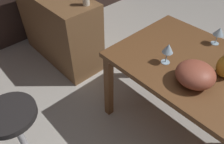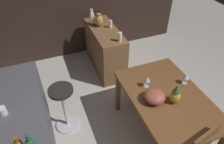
{
  "view_description": "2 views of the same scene",
  "coord_description": "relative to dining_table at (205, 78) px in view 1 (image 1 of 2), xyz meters",
  "views": [
    {
      "loc": [
        -0.24,
        1.0,
        1.75
      ],
      "look_at": [
        0.55,
        0.26,
        0.75
      ],
      "focal_mm": 34.73,
      "sensor_mm": 36.0,
      "label": 1
    },
    {
      "loc": [
        -1.25,
        1.0,
        2.59
      ],
      "look_at": [
        0.65,
        0.26,
        0.87
      ],
      "focal_mm": 33.68,
      "sensor_mm": 36.0,
      "label": 2
    }
  ],
  "objects": [
    {
      "name": "wine_glass_right",
      "position": [
        0.12,
        -0.32,
        0.19
      ],
      "size": [
        0.08,
        0.08,
        0.14
      ],
      "color": "silver",
      "rests_on": "dining_table"
    },
    {
      "name": "bar_stool",
      "position": [
        0.6,
        1.19,
        -0.26
      ],
      "size": [
        0.34,
        0.34,
        0.74
      ],
      "color": "#262323",
      "rests_on": "ground_plane"
    },
    {
      "name": "sideboard_cabinet",
      "position": [
        1.68,
        0.2,
        -0.24
      ],
      "size": [
        1.1,
        0.44,
        0.82
      ],
      "primitive_type": "cube",
      "color": "brown",
      "rests_on": "ground_plane"
    },
    {
      "name": "dining_table",
      "position": [
        0.0,
        0.0,
        0.0
      ],
      "size": [
        1.33,
        0.88,
        0.74
      ],
      "color": "brown",
      "rests_on": "ground_plane"
    },
    {
      "name": "fruit_bowl",
      "position": [
        0.0,
        0.2,
        0.16
      ],
      "size": [
        0.25,
        0.25,
        0.14
      ],
      "primitive_type": "ellipsoid",
      "color": "#9E4C38",
      "rests_on": "dining_table"
    },
    {
      "name": "wine_glass_left",
      "position": [
        0.25,
        0.16,
        0.21
      ],
      "size": [
        0.08,
        0.08,
        0.16
      ],
      "color": "silver",
      "rests_on": "dining_table"
    }
  ]
}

